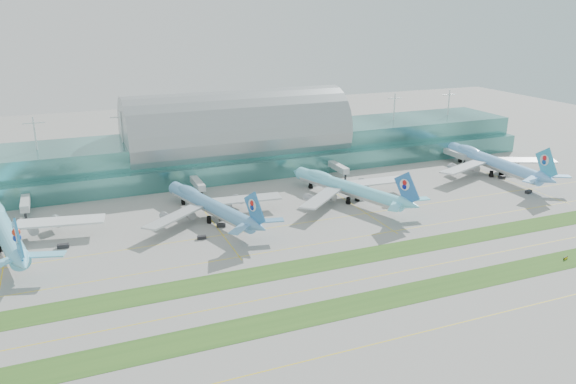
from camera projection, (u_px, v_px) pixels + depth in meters
name	position (u px, v px, depth m)	size (l,w,h in m)	color
ground	(347.00, 262.00, 197.63)	(700.00, 700.00, 0.00)	gray
terminal	(237.00, 144.00, 306.42)	(340.00, 69.10, 36.00)	#3D7A75
grass_strip_near	(389.00, 298.00, 172.99)	(420.00, 12.00, 0.08)	#2D591E
grass_strip_far	(344.00, 259.00, 199.37)	(420.00, 12.00, 0.08)	#2D591E
taxiline_a	(428.00, 331.00, 155.42)	(420.00, 0.35, 0.01)	yellow
taxiline_b	(367.00, 278.00, 185.32)	(420.00, 0.35, 0.01)	yellow
taxiline_c	(325.00, 243.00, 213.46)	(420.00, 0.35, 0.01)	yellow
taxiline_d	(302.00, 223.00, 232.80)	(420.00, 0.35, 0.01)	yellow
airliner_a	(4.00, 228.00, 208.82)	(71.06, 81.75, 22.67)	#6ACAEA
airliner_b	(209.00, 204.00, 235.80)	(63.19, 73.22, 20.60)	#5A97C6
airliner_c	(346.00, 187.00, 258.42)	(64.09, 74.54, 21.19)	#71E0FA
airliner_d	(491.00, 161.00, 299.09)	(73.62, 83.46, 22.99)	#6FB3F5
gse_b	(63.00, 246.00, 208.66)	(4.16, 1.92, 1.51)	black
gse_c	(202.00, 237.00, 216.71)	(3.45, 1.67, 1.28)	black
gse_d	(221.00, 225.00, 228.49)	(3.69, 1.78, 1.52)	black
gse_e	(388.00, 205.00, 251.41)	(3.92, 1.80, 1.63)	orange
gse_f	(387.00, 198.00, 260.99)	(3.06, 1.65, 1.30)	black
gse_g	(528.00, 192.00, 269.78)	(3.54, 1.87, 1.49)	black
gse_h	(502.00, 177.00, 293.00)	(3.70, 1.69, 1.47)	black
taxiway_sign_east	(566.00, 258.00, 199.04)	(2.51, 0.91, 1.07)	black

